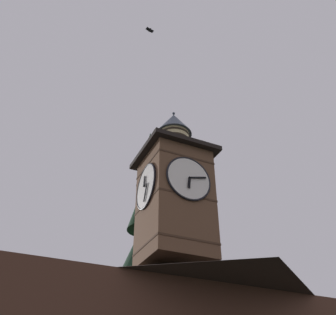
{
  "coord_description": "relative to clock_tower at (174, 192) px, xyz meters",
  "views": [
    {
      "loc": [
        7.6,
        15.13,
        1.76
      ],
      "look_at": [
        0.31,
        -0.64,
        13.57
      ],
      "focal_mm": 40.79,
      "sensor_mm": 36.0,
      "label": 1
    }
  ],
  "objects": [
    {
      "name": "pine_tree_behind",
      "position": [
        -0.92,
        -5.96,
        -3.5
      ],
      "size": [
        5.32,
        5.32,
        19.55
      ],
      "color": "#473323",
      "rests_on": "ground_plane"
    },
    {
      "name": "moon",
      "position": [
        -13.06,
        -41.95,
        6.15
      ],
      "size": [
        2.04,
        2.04,
        2.04
      ],
      "color": "silver"
    },
    {
      "name": "clock_tower",
      "position": [
        0.0,
        0.0,
        0.0
      ],
      "size": [
        3.75,
        3.75,
        9.12
      ],
      "color": "brown",
      "rests_on": "building_main"
    },
    {
      "name": "flying_bird_high",
      "position": [
        2.01,
        0.84,
        10.8
      ],
      "size": [
        0.54,
        0.31,
        0.16
      ],
      "color": "black"
    }
  ]
}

